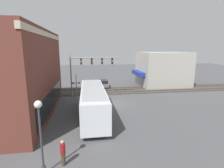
{
  "coord_description": "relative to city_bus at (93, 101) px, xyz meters",
  "views": [
    {
      "loc": [
        -22.8,
        3.43,
        7.46
      ],
      "look_at": [
        3.13,
        -0.4,
        2.15
      ],
      "focal_mm": 28.0,
      "sensor_mm": 36.0,
      "label": 1
    }
  ],
  "objects": [
    {
      "name": "city_bus",
      "position": [
        0.0,
        0.0,
        0.0
      ],
      "size": [
        11.34,
        2.59,
        3.27
      ],
      "color": "silver",
      "rests_on": "ground"
    },
    {
      "name": "traffic_signal_gantry",
      "position": [
        8.16,
        0.31,
        3.14
      ],
      "size": [
        0.42,
        8.01,
        6.52
      ],
      "color": "gray",
      "rests_on": "ground"
    },
    {
      "name": "rail_track_near",
      "position": [
        10.13,
        -2.8,
        -1.78
      ],
      "size": [
        2.6,
        60.0,
        0.15
      ],
      "color": "#332D28",
      "rests_on": "ground"
    },
    {
      "name": "crossing_signal",
      "position": [
        8.14,
        2.24,
        0.49
      ],
      "size": [
        1.41,
        1.18,
        3.81
      ],
      "color": "gray",
      "rests_on": "ground"
    },
    {
      "name": "ground_plane",
      "position": [
        4.13,
        -2.8,
        -1.8
      ],
      "size": [
        120.0,
        120.0,
        0.0
      ],
      "primitive_type": "plane",
      "color": "#4C4C4F"
    },
    {
      "name": "parked_car_grey",
      "position": [
        15.28,
        -2.6,
        -1.15
      ],
      "size": [
        4.22,
        1.82,
        1.4
      ],
      "color": "slate",
      "rests_on": "ground"
    },
    {
      "name": "brick_building",
      "position": [
        1.66,
        9.72,
        2.95
      ],
      "size": [
        16.22,
        10.12,
        9.5
      ],
      "color": "brown",
      "rests_on": "ground"
    },
    {
      "name": "shop_building",
      "position": [
        15.23,
        -14.84,
        1.57
      ],
      "size": [
        8.19,
        10.35,
        6.77
      ],
      "color": "#B2ADA3",
      "rests_on": "ground"
    },
    {
      "name": "rail_track_far",
      "position": [
        13.33,
        -2.8,
        -1.78
      ],
      "size": [
        2.6,
        60.0,
        0.15
      ],
      "color": "#332D28",
      "rests_on": "ground"
    },
    {
      "name": "pedestrian_near_bus",
      "position": [
        -0.3,
        -1.71,
        -0.97
      ],
      "size": [
        0.34,
        0.34,
        1.65
      ],
      "color": "#2D3351",
      "rests_on": "ground"
    },
    {
      "name": "pedestrian_by_lamp",
      "position": [
        -8.2,
        2.29,
        -0.9
      ],
      "size": [
        0.34,
        0.34,
        1.76
      ],
      "color": "#473828",
      "rests_on": "ground"
    },
    {
      "name": "streetlamp",
      "position": [
        -8.85,
        3.36,
        0.97
      ],
      "size": [
        0.44,
        0.44,
        4.63
      ],
      "color": "#38383A",
      "rests_on": "ground"
    }
  ]
}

